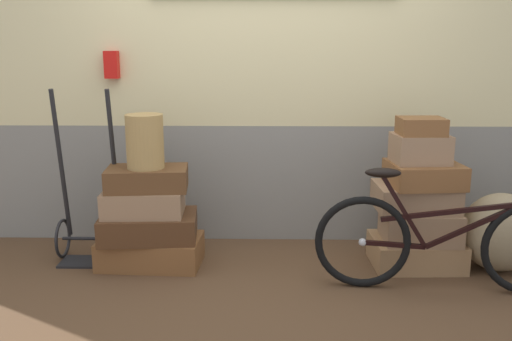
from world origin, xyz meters
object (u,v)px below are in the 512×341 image
object	(u,v)px
suitcase_8	(420,149)
luggage_trolley	(91,222)
suitcase_0	(151,251)
suitcase_1	(149,226)
suitcase_2	(144,202)
suitcase_9	(421,126)
suitcase_6	(415,197)
suitcase_3	(147,179)
suitcase_5	(420,225)
wicker_basket	(145,141)
burlap_sack	(501,232)
bicycle	(445,241)
suitcase_7	(424,174)
suitcase_4	(416,252)

from	to	relation	value
suitcase_8	luggage_trolley	size ratio (longest dim) A/B	0.29
luggage_trolley	suitcase_8	bearing A→B (deg)	-2.31
suitcase_8	luggage_trolley	bearing A→B (deg)	172.98
suitcase_0	suitcase_1	world-z (taller)	suitcase_1
suitcase_2	suitcase_9	world-z (taller)	suitcase_9
suitcase_6	suitcase_8	world-z (taller)	suitcase_8
suitcase_3	suitcase_5	distance (m)	1.91
luggage_trolley	wicker_basket	bearing A→B (deg)	-13.26
suitcase_8	suitcase_2	bearing A→B (deg)	175.87
suitcase_2	suitcase_8	xyz separation A→B (m)	(1.88, 0.02, 0.38)
suitcase_2	burlap_sack	xyz separation A→B (m)	(2.44, -0.04, -0.19)
wicker_basket	luggage_trolley	size ratio (longest dim) A/B	0.30
suitcase_3	suitcase_5	bearing A→B (deg)	-5.46
suitcase_3	suitcase_9	size ratio (longest dim) A/B	1.86
wicker_basket	burlap_sack	size ratio (longest dim) A/B	0.68
suitcase_9	burlap_sack	world-z (taller)	suitcase_9
suitcase_0	burlap_sack	distance (m)	2.42
suitcase_8	bicycle	distance (m)	0.65
suitcase_9	wicker_basket	distance (m)	1.85
suitcase_2	suitcase_5	size ratio (longest dim) A/B	1.07
suitcase_8	luggage_trolley	world-z (taller)	luggage_trolley
suitcase_1	bicycle	xyz separation A→B (m)	(1.92, -0.38, 0.04)
bicycle	suitcase_7	bearing A→B (deg)	95.85
suitcase_5	bicycle	distance (m)	0.40
burlap_sack	luggage_trolley	bearing A→B (deg)	176.95
suitcase_4	wicker_basket	world-z (taller)	wicker_basket
suitcase_4	suitcase_9	size ratio (longest dim) A/B	2.07
suitcase_2	suitcase_6	bearing A→B (deg)	-2.12
suitcase_7	suitcase_5	bearing A→B (deg)	132.49
suitcase_7	suitcase_9	xyz separation A→B (m)	(-0.04, -0.01, 0.33)
luggage_trolley	bicycle	size ratio (longest dim) A/B	0.76
suitcase_0	suitcase_6	bearing A→B (deg)	3.83
suitcase_0	burlap_sack	bearing A→B (deg)	1.97
suitcase_3	suitcase_9	bearing A→B (deg)	-5.81
suitcase_7	bicycle	distance (m)	0.52
suitcase_4	suitcase_3	bearing A→B (deg)	178.48
suitcase_5	suitcase_9	world-z (taller)	suitcase_9
suitcase_4	wicker_basket	bearing A→B (deg)	178.66
suitcase_3	suitcase_6	size ratio (longest dim) A/B	1.02
suitcase_5	bicycle	size ratio (longest dim) A/B	0.31
suitcase_1	suitcase_5	size ratio (longest dim) A/B	1.29
suitcase_4	wicker_basket	size ratio (longest dim) A/B	1.66
suitcase_4	suitcase_6	world-z (taller)	suitcase_6
suitcase_2	suitcase_5	xyz separation A→B (m)	(1.91, 0.01, -0.16)
suitcase_2	wicker_basket	bearing A→B (deg)	13.71
suitcase_7	suitcase_9	size ratio (longest dim) A/B	1.59
suitcase_6	burlap_sack	distance (m)	0.62
suitcase_0	bicycle	world-z (taller)	bicycle
suitcase_8	luggage_trolley	distance (m)	2.36
bicycle	suitcase_3	bearing A→B (deg)	168.31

